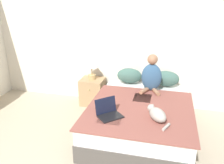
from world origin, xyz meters
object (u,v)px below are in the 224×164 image
object	(u,v)px
pillow_near	(129,76)
person_sitting	(152,76)
table_lamp	(92,65)
cat_tabby	(157,114)
bed	(141,118)
laptop_open	(109,113)
pillow_far	(166,79)
nightstand	(93,91)

from	to	relation	value
pillow_near	person_sitting	world-z (taller)	person_sitting
table_lamp	cat_tabby	bearing A→B (deg)	-43.64
person_sitting	table_lamp	bearing A→B (deg)	168.08
bed	cat_tabby	xyz separation A→B (m)	(0.27, -0.49, 0.36)
bed	laptop_open	distance (m)	0.74
pillow_near	cat_tabby	xyz separation A→B (m)	(0.63, -1.36, -0.05)
pillow_near	cat_tabby	size ratio (longest dim) A/B	1.05
pillow_near	table_lamp	size ratio (longest dim) A/B	1.09
pillow_far	laptop_open	distance (m)	1.60
pillow_near	table_lamp	xyz separation A→B (m)	(-0.76, -0.04, 0.18)
nightstand	table_lamp	size ratio (longest dim) A/B	1.23
laptop_open	table_lamp	world-z (taller)	table_lamp
bed	pillow_far	distance (m)	1.03
person_sitting	table_lamp	distance (m)	1.24
bed	person_sitting	size ratio (longest dim) A/B	3.09
bed	pillow_far	size ratio (longest dim) A/B	4.28
table_lamp	bed	bearing A→B (deg)	-36.74
pillow_far	nightstand	size ratio (longest dim) A/B	0.89
pillow_near	person_sitting	size ratio (longest dim) A/B	0.72
laptop_open	table_lamp	bearing A→B (deg)	72.78
person_sitting	nightstand	bearing A→B (deg)	168.13
person_sitting	table_lamp	xyz separation A→B (m)	(-1.21, 0.25, 0.05)
pillow_near	cat_tabby	world-z (taller)	pillow_near
bed	pillow_near	size ratio (longest dim) A/B	4.28
pillow_far	cat_tabby	size ratio (longest dim) A/B	1.05
person_sitting	table_lamp	size ratio (longest dim) A/B	1.51
pillow_near	table_lamp	distance (m)	0.78
bed	person_sitting	distance (m)	0.80
laptop_open	bed	bearing A→B (deg)	7.88
pillow_far	person_sitting	distance (m)	0.42
bed	table_lamp	bearing A→B (deg)	143.26
nightstand	cat_tabby	bearing A→B (deg)	-43.63
bed	pillow_near	distance (m)	1.03
bed	cat_tabby	size ratio (longest dim) A/B	4.49
bed	nightstand	xyz separation A→B (m)	(-1.11, 0.83, 0.01)
nightstand	pillow_far	bearing A→B (deg)	1.73
laptop_open	nightstand	bearing A→B (deg)	72.77
person_sitting	cat_tabby	world-z (taller)	person_sitting
cat_tabby	nightstand	distance (m)	1.94
person_sitting	table_lamp	world-z (taller)	person_sitting
cat_tabby	table_lamp	size ratio (longest dim) A/B	1.04
pillow_far	table_lamp	xyz separation A→B (m)	(-1.47, -0.04, 0.18)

